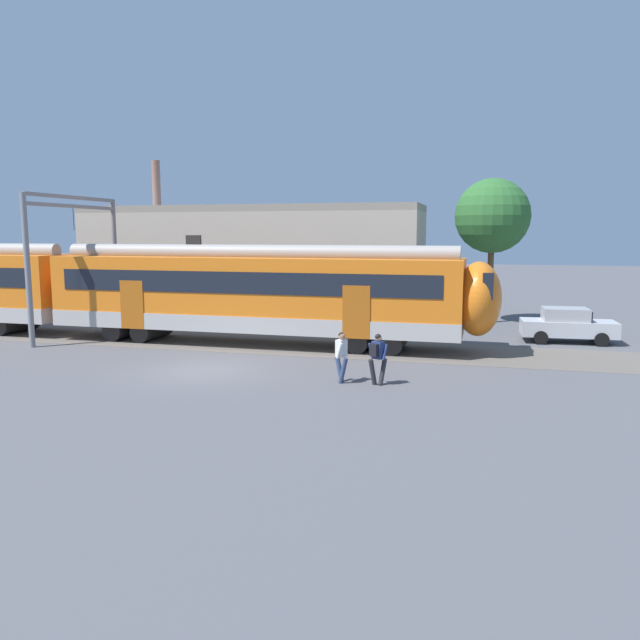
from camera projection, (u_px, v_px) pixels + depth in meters
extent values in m
plane|color=#515156|center=(205.00, 370.00, 22.14)|extent=(160.00, 160.00, 0.00)
cube|color=#605951|center=(40.00, 333.00, 30.19)|extent=(80.00, 4.40, 0.01)
cube|color=#B2ADA8|center=(252.00, 320.00, 27.21)|extent=(18.00, 3.06, 0.70)
cube|color=orange|center=(252.00, 285.00, 27.00)|extent=(18.00, 3.00, 2.40)
cube|color=black|center=(238.00, 283.00, 25.52)|extent=(16.56, 0.03, 0.90)
cube|color=#AC5413|center=(356.00, 312.00, 24.39)|extent=(1.10, 0.04, 2.10)
cube|color=#AC5413|center=(132.00, 305.00, 26.94)|extent=(1.10, 0.04, 2.10)
cylinder|color=gray|center=(251.00, 253.00, 26.81)|extent=(17.64, 0.70, 0.70)
cube|color=black|center=(194.00, 240.00, 27.42)|extent=(0.70, 0.12, 0.40)
cylinder|color=black|center=(395.00, 340.00, 25.68)|extent=(0.90, 2.40, 0.90)
cylinder|color=black|center=(362.00, 339.00, 26.04)|extent=(0.90, 2.40, 0.90)
cylinder|color=black|center=(153.00, 329.00, 28.55)|extent=(0.90, 2.40, 0.90)
cylinder|color=black|center=(126.00, 328.00, 28.91)|extent=(0.90, 2.40, 0.90)
ellipsoid|color=orange|center=(478.00, 299.00, 24.59)|extent=(1.80, 2.85, 2.95)
cube|color=black|center=(488.00, 284.00, 24.41)|extent=(0.40, 2.40, 1.00)
cylinder|color=black|center=(16.00, 323.00, 30.47)|extent=(0.90, 2.40, 0.90)
cylinder|color=navy|center=(343.00, 371.00, 20.09)|extent=(0.38, 0.28, 0.87)
cylinder|color=navy|center=(339.00, 368.00, 20.40)|extent=(0.38, 0.28, 0.87)
cube|color=silver|center=(341.00, 348.00, 20.15)|extent=(0.36, 0.43, 0.56)
cylinder|color=silver|center=(343.00, 348.00, 20.38)|extent=(0.26, 0.18, 0.52)
cylinder|color=silver|center=(339.00, 351.00, 19.93)|extent=(0.26, 0.18, 0.52)
sphere|color=#9E7051|center=(342.00, 336.00, 20.08)|extent=(0.22, 0.22, 0.22)
sphere|color=black|center=(341.00, 335.00, 20.09)|extent=(0.20, 0.20, 0.20)
cylinder|color=#28282D|center=(383.00, 372.00, 19.95)|extent=(0.31, 0.38, 0.87)
cylinder|color=#28282D|center=(373.00, 372.00, 19.89)|extent=(0.31, 0.38, 0.87)
cube|color=navy|center=(378.00, 350.00, 19.82)|extent=(0.43, 0.39, 0.56)
cylinder|color=navy|center=(371.00, 351.00, 19.93)|extent=(0.20, 0.26, 0.52)
cylinder|color=navy|center=(385.00, 352.00, 19.73)|extent=(0.20, 0.26, 0.52)
sphere|color=tan|center=(379.00, 338.00, 19.78)|extent=(0.22, 0.22, 0.22)
sphere|color=black|center=(378.00, 337.00, 19.76)|extent=(0.20, 0.20, 0.20)
cube|color=black|center=(374.00, 350.00, 19.69)|extent=(0.32, 0.28, 0.40)
cube|color=#B7BABF|center=(568.00, 328.00, 27.64)|extent=(4.09, 1.86, 0.68)
cube|color=#A1A3A8|center=(565.00, 314.00, 27.59)|extent=(1.98, 1.54, 0.56)
cube|color=black|center=(588.00, 316.00, 27.40)|extent=(0.20, 1.37, 0.48)
cylinder|color=black|center=(594.00, 334.00, 28.19)|extent=(0.61, 0.23, 0.60)
cylinder|color=black|center=(602.00, 340.00, 26.68)|extent=(0.61, 0.23, 0.60)
cylinder|color=black|center=(536.00, 332.00, 28.70)|extent=(0.61, 0.23, 0.60)
cylinder|color=black|center=(541.00, 338.00, 27.19)|extent=(0.61, 0.23, 0.60)
cylinder|color=gray|center=(28.00, 271.00, 26.10)|extent=(0.24, 0.24, 6.50)
cylinder|color=gray|center=(115.00, 264.00, 32.22)|extent=(0.24, 0.24, 6.50)
cube|color=gray|center=(72.00, 197.00, 28.72)|extent=(0.20, 6.40, 0.16)
cube|color=gray|center=(73.00, 206.00, 28.77)|extent=(0.20, 6.40, 0.16)
cylinder|color=black|center=(74.00, 219.00, 28.86)|extent=(0.03, 0.03, 1.00)
cube|color=#B2A899|center=(250.00, 264.00, 37.23)|extent=(20.25, 5.00, 6.00)
cube|color=gray|center=(250.00, 209.00, 36.78)|extent=(20.25, 5.00, 0.40)
cylinder|color=#8C6656|center=(156.00, 187.00, 38.15)|extent=(0.50, 0.50, 3.20)
cylinder|color=brown|center=(490.00, 283.00, 33.54)|extent=(0.32, 0.32, 4.34)
sphere|color=#2D662D|center=(492.00, 216.00, 33.05)|extent=(3.95, 3.95, 3.95)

